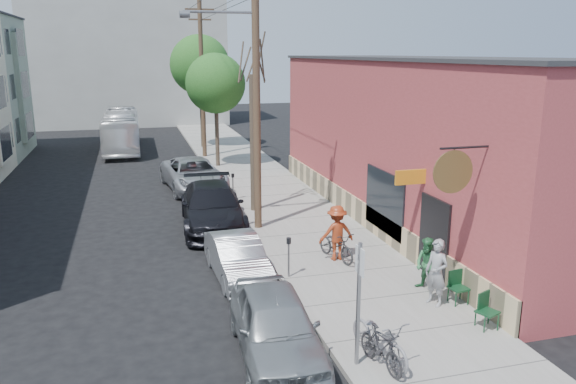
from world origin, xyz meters
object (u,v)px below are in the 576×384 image
object	(u,v)px
tree_leafy_mid	(215,84)
patio_chair_a	(459,288)
parking_meter_far	(233,182)
patron_green	(427,265)
patio_chair_b	(487,312)
car_2	(212,207)
car_3	(194,174)
bus	(121,131)
tree_leafy_far	(200,65)
sign_post	(359,293)
parking_meter_near	(289,251)
parked_bike_b	(380,338)
cyclist	(337,233)
car_0	(276,325)
tree_bare	(253,144)
car_1	(237,258)
parked_bike_a	(381,348)
patron_grey	(436,272)
utility_pole_near	(255,91)

from	to	relation	value
tree_leafy_mid	patio_chair_a	bearing A→B (deg)	-80.74
parking_meter_far	patron_green	size ratio (longest dim) A/B	0.79
patio_chair_b	car_2	distance (m)	11.79
tree_leafy_mid	car_3	distance (m)	6.98
patio_chair_a	bus	xyz separation A→B (m)	(-8.97, 28.88, 0.80)
tree_leafy_mid	patron_green	world-z (taller)	tree_leafy_mid
patron_green	tree_leafy_far	bearing A→B (deg)	164.97
tree_leafy_mid	bus	world-z (taller)	tree_leafy_mid
sign_post	patio_chair_b	world-z (taller)	sign_post
parking_meter_near	parked_bike_b	world-z (taller)	parking_meter_near
tree_leafy_far	cyclist	xyz separation A→B (m)	(1.35, -23.95, -4.85)
tree_leafy_mid	car_0	size ratio (longest dim) A/B	1.48
tree_bare	car_1	world-z (taller)	tree_bare
parking_meter_far	bus	distance (m)	17.12
patio_chair_b	cyclist	bearing A→B (deg)	86.90
parking_meter_near	bus	world-z (taller)	bus
car_3	car_0	bearing A→B (deg)	-95.97
parked_bike_a	patio_chair_b	bearing A→B (deg)	5.22
parking_meter_near	patio_chair_b	xyz separation A→B (m)	(3.82, -4.47, -0.39)
patio_chair_a	patio_chair_b	bearing A→B (deg)	-102.91
car_3	tree_leafy_far	bearing A→B (deg)	74.85
parking_meter_near	car_1	xyz separation A→B (m)	(-1.45, 0.65, -0.32)
patio_chair_b	sign_post	bearing A→B (deg)	167.76
parking_meter_far	car_0	distance (m)	13.66
sign_post	tree_bare	world-z (taller)	tree_bare
patron_grey	cyclist	bearing A→B (deg)	176.44
parking_meter_near	utility_pole_near	bearing A→B (deg)	88.43
parking_meter_far	utility_pole_near	xyz separation A→B (m)	(0.14, -4.38, 4.43)
parking_meter_near	car_1	size ratio (longest dim) A/B	0.31
patio_chair_a	cyclist	xyz separation A→B (m)	(-2.03, 4.02, 0.47)
patio_chair_b	patron_green	bearing A→B (deg)	74.90
patron_green	car_0	xyz separation A→B (m)	(-4.96, -2.03, -0.17)
tree_leafy_far	bus	size ratio (longest dim) A/B	0.79
cyclist	car_2	size ratio (longest dim) A/B	0.31
parked_bike_a	car_2	distance (m)	11.66
parked_bike_a	car_1	xyz separation A→B (m)	(-1.99, 6.07, 0.05)
parking_meter_near	bus	bearing A→B (deg)	101.01
tree_bare	patio_chair_a	xyz separation A→B (m)	(3.39, -10.59, -2.44)
car_0	car_3	distance (m)	16.65
utility_pole_near	parked_bike_a	xyz separation A→B (m)	(0.40, -10.54, -4.80)
utility_pole_near	parked_bike_a	size ratio (longest dim) A/B	6.56
parking_meter_far	cyclist	world-z (taller)	cyclist
patio_chair_a	parked_bike_a	world-z (taller)	parked_bike_a
parked_bike_b	car_3	distance (m)	17.80
patio_chair_a	parking_meter_far	bearing A→B (deg)	98.99
bus	patron_green	bearing A→B (deg)	-72.49
parking_meter_far	patio_chair_a	size ratio (longest dim) A/B	1.41
utility_pole_near	tree_bare	world-z (taller)	utility_pole_near
patron_green	cyclist	distance (m)	3.45
utility_pole_near	patio_chair_b	bearing A→B (deg)	-69.01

